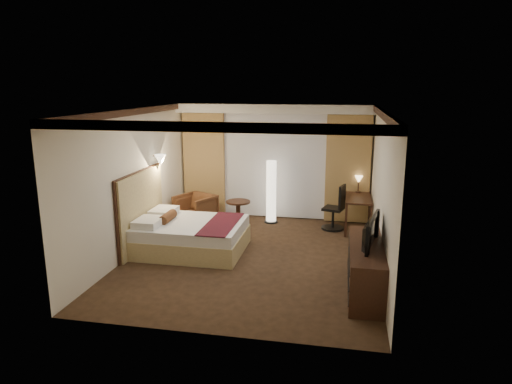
% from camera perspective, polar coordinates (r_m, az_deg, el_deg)
% --- Properties ---
extents(floor, '(4.50, 5.50, 0.01)m').
position_cam_1_polar(floor, '(8.55, -0.52, -8.13)').
color(floor, black).
rests_on(floor, ground).
extents(ceiling, '(4.50, 5.50, 0.01)m').
position_cam_1_polar(ceiling, '(7.98, -0.56, 10.25)').
color(ceiling, white).
rests_on(ceiling, back_wall).
extents(back_wall, '(4.50, 0.02, 2.70)m').
position_cam_1_polar(back_wall, '(10.82, 2.38, 3.82)').
color(back_wall, white).
rests_on(back_wall, floor).
extents(left_wall, '(0.02, 5.50, 2.70)m').
position_cam_1_polar(left_wall, '(8.88, -14.92, 1.31)').
color(left_wall, white).
rests_on(left_wall, floor).
extents(right_wall, '(0.02, 5.50, 2.70)m').
position_cam_1_polar(right_wall, '(8.03, 15.40, 0.05)').
color(right_wall, white).
rests_on(right_wall, floor).
extents(crown_molding, '(4.50, 5.50, 0.12)m').
position_cam_1_polar(crown_molding, '(7.98, -0.56, 9.82)').
color(crown_molding, black).
rests_on(crown_molding, ceiling).
extents(soffit, '(4.50, 0.50, 0.20)m').
position_cam_1_polar(soffit, '(10.44, 2.23, 10.39)').
color(soffit, white).
rests_on(soffit, ceiling).
extents(curtain_sheer, '(2.48, 0.04, 2.45)m').
position_cam_1_polar(curtain_sheer, '(10.76, 2.31, 3.23)').
color(curtain_sheer, silver).
rests_on(curtain_sheer, back_wall).
extents(curtain_left_drape, '(1.00, 0.14, 2.45)m').
position_cam_1_polar(curtain_left_drape, '(11.08, -6.48, 3.45)').
color(curtain_left_drape, tan).
rests_on(curtain_left_drape, back_wall).
extents(curtain_right_drape, '(1.00, 0.14, 2.45)m').
position_cam_1_polar(curtain_right_drape, '(10.58, 11.40, 2.81)').
color(curtain_right_drape, tan).
rests_on(curtain_right_drape, back_wall).
extents(wall_sconce, '(0.24, 0.24, 0.24)m').
position_cam_1_polar(wall_sconce, '(9.56, -11.86, 3.94)').
color(wall_sconce, white).
rests_on(wall_sconce, left_wall).
extents(bed, '(1.98, 1.54, 0.58)m').
position_cam_1_polar(bed, '(8.86, -8.04, -5.51)').
color(bed, white).
rests_on(bed, floor).
extents(headboard, '(0.12, 1.84, 1.50)m').
position_cam_1_polar(headboard, '(9.09, -14.11, -2.26)').
color(headboard, tan).
rests_on(headboard, floor).
extents(armchair, '(0.99, 0.97, 0.78)m').
position_cam_1_polar(armchair, '(10.42, -7.58, -2.05)').
color(armchair, '#532B19').
rests_on(armchair, floor).
extents(side_table, '(0.54, 0.54, 0.60)m').
position_cam_1_polar(side_table, '(10.25, -2.23, -2.74)').
color(side_table, black).
rests_on(side_table, floor).
extents(floor_lamp, '(0.31, 0.31, 1.46)m').
position_cam_1_polar(floor_lamp, '(10.46, 1.92, 0.04)').
color(floor_lamp, white).
rests_on(floor_lamp, floor).
extents(desk, '(0.55, 1.17, 0.75)m').
position_cam_1_polar(desk, '(10.23, 12.59, -2.63)').
color(desk, black).
rests_on(desk, floor).
extents(desk_lamp, '(0.18, 0.18, 0.34)m').
position_cam_1_polar(desk_lamp, '(10.52, 12.68, 0.86)').
color(desk_lamp, '#FFD899').
rests_on(desk_lamp, desk).
extents(office_chair, '(0.61, 0.61, 1.02)m').
position_cam_1_polar(office_chair, '(10.15, 9.64, -1.86)').
color(office_chair, black).
rests_on(office_chair, floor).
extents(dresser, '(0.50, 1.92, 0.75)m').
position_cam_1_polar(dresser, '(7.31, 13.53, -9.18)').
color(dresser, black).
rests_on(dresser, floor).
extents(television, '(0.79, 1.13, 0.13)m').
position_cam_1_polar(television, '(7.09, 13.58, -4.16)').
color(television, black).
rests_on(television, dresser).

